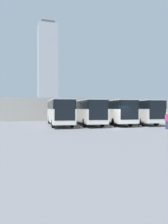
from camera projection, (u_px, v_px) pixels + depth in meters
ground_plane at (119, 128)px, 24.65m from camera, size 600.00×600.00×0.00m
bus_0 at (136, 111)px, 31.58m from camera, size 3.65×11.79×3.31m
curb_divider_0 at (131, 124)px, 29.40m from camera, size 0.82×5.68×0.15m
bus_1 at (112, 111)px, 30.53m from camera, size 3.65×11.79×3.31m
curb_divider_1 at (105, 125)px, 28.35m from camera, size 0.82×5.68×0.15m
bus_2 at (87, 111)px, 29.59m from camera, size 3.65×11.79×3.31m
curb_divider_2 at (77, 125)px, 27.41m from camera, size 0.82×5.68×0.15m
bus_3 at (59, 111)px, 28.64m from camera, size 3.65×11.79×3.31m
pedestrian at (167, 120)px, 23.46m from camera, size 0.52×0.52×1.79m
station_building at (69, 109)px, 46.31m from camera, size 41.19×15.40×4.15m
office_tower at (47, 68)px, 171.81m from camera, size 14.49×14.49×69.76m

